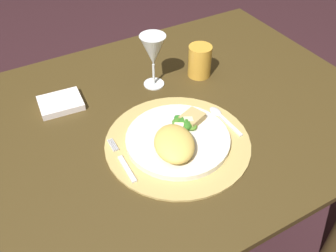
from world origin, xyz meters
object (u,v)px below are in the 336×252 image
object	(u,v)px
amber_tumbler	(200,61)
fork	(123,162)
napkin	(61,103)
dining_table	(164,154)
spoon	(220,116)
dinner_plate	(178,139)
wine_glass	(153,52)

from	to	relation	value
amber_tumbler	fork	bearing A→B (deg)	-147.98
fork	napkin	distance (m)	0.30
fork	amber_tumbler	distance (m)	0.44
dining_table	spoon	bearing A→B (deg)	-35.65
dining_table	spoon	world-z (taller)	spoon
fork	spoon	distance (m)	0.30
fork	dining_table	bearing A→B (deg)	33.18
dining_table	fork	world-z (taller)	fork
napkin	dining_table	bearing A→B (deg)	-37.27
fork	napkin	bearing A→B (deg)	101.51
dinner_plate	spoon	distance (m)	0.15
spoon	fork	bearing A→B (deg)	-175.72
dining_table	napkin	size ratio (longest dim) A/B	10.24
dinner_plate	wine_glass	xyz separation A→B (m)	(0.07, 0.26, 0.10)
dinner_plate	amber_tumbler	distance (m)	0.32
dining_table	fork	size ratio (longest dim) A/B	7.69
wine_glass	amber_tumbler	size ratio (longest dim) A/B	1.65
dining_table	amber_tumbler	distance (m)	0.31
napkin	wine_glass	bearing A→B (deg)	-8.01
spoon	napkin	xyz separation A→B (m)	(-0.36, 0.27, 0.00)
fork	wine_glass	world-z (taller)	wine_glass
dinner_plate	amber_tumbler	world-z (taller)	amber_tumbler
wine_glass	amber_tumbler	distance (m)	0.16
spoon	dining_table	bearing A→B (deg)	144.35
amber_tumbler	spoon	bearing A→B (deg)	-107.56
spoon	wine_glass	size ratio (longest dim) A/B	0.82
dinner_plate	napkin	world-z (taller)	dinner_plate
fork	wine_glass	size ratio (longest dim) A/B	0.96
fork	amber_tumbler	world-z (taller)	amber_tumbler
wine_glass	amber_tumbler	xyz separation A→B (m)	(0.15, -0.02, -0.06)
dining_table	dinner_plate	bearing A→B (deg)	-101.27
dining_table	dinner_plate	size ratio (longest dim) A/B	4.58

